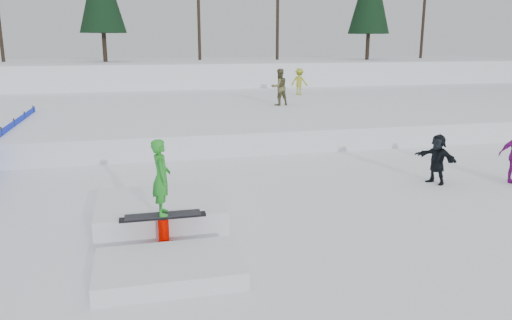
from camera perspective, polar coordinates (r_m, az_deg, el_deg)
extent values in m
plane|color=white|center=(10.14, -0.04, -8.78)|extent=(120.00, 120.00, 0.00)
cube|color=white|center=(39.27, -10.69, 9.36)|extent=(60.00, 14.00, 2.40)
cube|color=white|center=(25.45, -8.71, 5.52)|extent=(50.00, 18.00, 0.80)
cylinder|color=black|center=(18.42, -26.97, 1.69)|extent=(0.05, 0.05, 1.10)
cylinder|color=black|center=(20.25, -25.81, 2.75)|extent=(0.05, 0.05, 1.10)
cylinder|color=black|center=(22.09, -24.85, 3.63)|extent=(0.05, 0.05, 1.10)
cylinder|color=black|center=(23.93, -24.03, 4.38)|extent=(0.05, 0.05, 1.10)
cylinder|color=black|center=(37.66, -16.91, 12.21)|extent=(0.30, 0.30, 2.00)
cylinder|color=black|center=(40.30, 2.49, 17.07)|extent=(0.24, 0.24, 8.00)
cylinder|color=black|center=(41.36, 12.63, 12.52)|extent=(0.30, 0.30, 2.00)
imported|color=brown|center=(24.31, 2.68, 8.33)|extent=(0.98, 0.83, 1.75)
imported|color=#9AA622|center=(29.15, 4.98, 8.91)|extent=(1.12, 1.04, 1.52)
imported|color=black|center=(14.54, 20.01, 0.11)|extent=(0.86, 1.34, 1.38)
cube|color=white|center=(10.89, -10.92, -5.93)|extent=(2.60, 2.20, 0.54)
cube|color=white|center=(8.62, -9.93, -12.09)|extent=(2.40, 1.60, 0.30)
cylinder|color=#EB0D00|center=(9.77, -10.42, -9.74)|extent=(0.44, 0.44, 0.06)
cylinder|color=#EB0D00|center=(9.66, -10.49, -8.27)|extent=(0.20, 0.20, 0.60)
cube|color=black|center=(9.55, -10.58, -6.42)|extent=(1.60, 0.16, 0.06)
cube|color=black|center=(9.53, -10.59, -6.17)|extent=(1.40, 0.28, 0.03)
imported|color=green|center=(9.32, -10.78, -1.95)|extent=(0.34, 0.52, 1.42)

